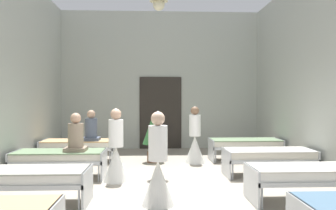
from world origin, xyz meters
The scene contains 14 objects.
ground_plane centered at (0.00, 0.00, -0.05)m, with size 7.17×11.06×0.10m, color #9E9384.
room_shell centered at (0.00, 1.35, 2.30)m, with size 6.97×10.66×4.60m.
bed_left_row_1 centered at (-2.24, -0.95, 0.44)m, with size 1.90×0.84×0.57m.
bed_right_row_1 centered at (2.24, -0.95, 0.44)m, with size 1.90×0.84×0.57m.
bed_left_row_2 centered at (-2.24, 0.95, 0.44)m, with size 1.90×0.84×0.57m.
bed_right_row_2 centered at (2.24, 0.95, 0.44)m, with size 1.90×0.84×0.57m.
bed_left_row_3 centered at (-2.24, 2.85, 0.44)m, with size 1.90×0.84×0.57m.
bed_right_row_3 centered at (2.24, 2.85, 0.44)m, with size 1.90×0.84×0.57m.
nurse_near_aisle centered at (-0.20, -1.02, 0.53)m, with size 0.52×0.52×1.49m.
nurse_mid_aisle centered at (0.83, 2.53, 0.53)m, with size 0.52×0.52×1.49m.
nurse_far_aisle centered at (-1.02, 0.58, 0.53)m, with size 0.52×0.52×1.49m.
patient_seated_primary centered at (-1.89, 2.76, 0.87)m, with size 0.44×0.44×0.80m.
patient_seated_secondary centered at (-1.89, 0.90, 0.87)m, with size 0.44×0.44×0.80m.
potted_plant centered at (-0.25, 2.68, 0.81)m, with size 0.58×0.58×1.30m.
Camera 1 is at (-0.30, -6.45, 1.67)m, focal length 37.21 mm.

